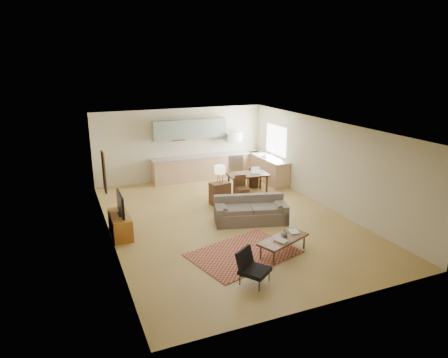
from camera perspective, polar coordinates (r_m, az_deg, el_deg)
name	(u,v)px	position (r m, az deg, el deg)	size (l,w,h in m)	color
room	(228,175)	(11.06, 0.60, 0.58)	(9.00, 9.00, 9.00)	olive
kitchen_counter_back	(207,167)	(15.37, -2.48, 1.75)	(4.26, 0.64, 0.92)	tan
kitchen_counter_right	(268,169)	(15.15, 6.30, 1.44)	(0.64, 2.26, 0.92)	tan
kitchen_range	(233,164)	(15.77, 1.27, 2.11)	(0.62, 0.62, 0.90)	#A5A8AD
kitchen_microwave	(233,137)	(15.55, 1.27, 6.06)	(0.62, 0.40, 0.35)	#A5A8AD
upper_cabinets	(190,129)	(15.00, -4.92, 7.16)	(2.80, 0.34, 0.70)	gray
window_right	(276,140)	(15.05, 7.44, 5.56)	(0.02, 1.40, 1.05)	white
wall_art_left	(104,172)	(11.09, -16.74, 0.96)	(0.06, 0.42, 1.10)	olive
triptych	(178,134)	(15.05, -6.53, 6.37)	(1.70, 0.04, 0.50)	beige
rug	(244,253)	(9.64, 2.81, -10.57)	(2.42, 1.67, 0.02)	maroon
sofa	(251,210)	(11.26, 3.85, -4.46)	(2.10, 0.91, 0.73)	#645A4F
coffee_table	(283,246)	(9.65, 8.43, -9.44)	(1.34, 0.53, 0.41)	#4F2F19
book_a	(278,242)	(9.33, 7.74, -8.91)	(0.33, 0.37, 0.03)	maroon
book_b	(289,232)	(9.89, 9.30, -7.47)	(0.28, 0.35, 0.02)	navy
vase	(284,233)	(9.63, 8.63, -7.60)	(0.21, 0.21, 0.18)	black
armchair	(255,268)	(8.35, 4.44, -12.53)	(0.62, 0.62, 0.71)	black
tv_credenza	(120,225)	(10.84, -14.61, -6.32)	(0.47, 1.23, 0.57)	brown
tv	(120,204)	(10.64, -14.58, -3.47)	(0.09, 0.95, 0.57)	black
console_table	(220,193)	(12.65, -0.58, -2.05)	(0.61, 0.41, 0.71)	#351F13
table_lamp	(220,174)	(12.46, -0.59, 0.73)	(0.34, 0.34, 0.57)	beige
dining_table	(248,183)	(13.70, 3.39, -0.63)	(1.36, 0.78, 0.69)	#351F13
dining_chair_near	(242,188)	(13.02, 2.61, -1.29)	(0.39, 0.40, 0.81)	#351F13
dining_chair_far	(253,177)	(14.36, 4.10, 0.32)	(0.36, 0.38, 0.76)	#351F13
laptop	(256,171)	(13.62, 4.62, 1.22)	(0.29, 0.22, 0.22)	#A5A8AD
soap_bottle	(265,155)	(15.01, 5.93, 3.50)	(0.10, 0.10, 0.19)	beige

